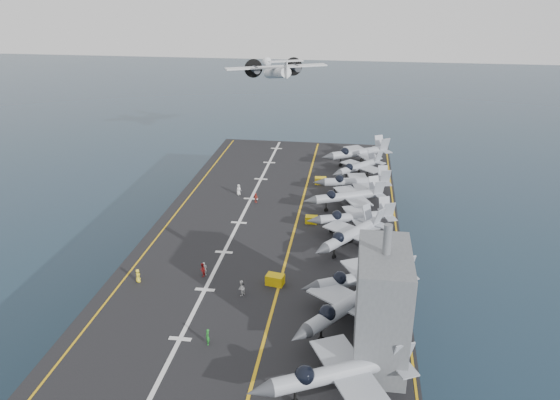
# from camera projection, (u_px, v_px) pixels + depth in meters

# --- Properties ---
(ground) EXTENTS (500.00, 500.00, 0.00)m
(ground) POSITION_uv_depth(u_px,v_px,m) (277.00, 282.00, 89.32)
(ground) COLOR #142135
(ground) RESTS_ON ground
(hull) EXTENTS (36.00, 90.00, 10.00)m
(hull) POSITION_uv_depth(u_px,v_px,m) (276.00, 255.00, 87.41)
(hull) COLOR #56595E
(hull) RESTS_ON ground
(flight_deck) EXTENTS (38.00, 92.00, 0.40)m
(flight_deck) POSITION_uv_depth(u_px,v_px,m) (276.00, 226.00, 85.41)
(flight_deck) COLOR black
(flight_deck) RESTS_ON hull
(foul_line) EXTENTS (0.35, 90.00, 0.02)m
(foul_line) POSITION_uv_depth(u_px,v_px,m) (295.00, 226.00, 84.93)
(foul_line) COLOR gold
(foul_line) RESTS_ON flight_deck
(landing_centerline) EXTENTS (0.50, 90.00, 0.02)m
(landing_centerline) POSITION_uv_depth(u_px,v_px,m) (239.00, 223.00, 86.12)
(landing_centerline) COLOR silver
(landing_centerline) RESTS_ON flight_deck
(deck_edge_port) EXTENTS (0.25, 90.00, 0.02)m
(deck_edge_port) POSITION_uv_depth(u_px,v_px,m) (172.00, 218.00, 87.56)
(deck_edge_port) COLOR gold
(deck_edge_port) RESTS_ON flight_deck
(deck_edge_stbd) EXTENTS (0.25, 90.00, 0.02)m
(deck_edge_stbd) POSITION_uv_depth(u_px,v_px,m) (397.00, 232.00, 82.90)
(deck_edge_stbd) COLOR gold
(deck_edge_stbd) RESTS_ON flight_deck
(island_superstructure) EXTENTS (5.00, 10.00, 15.00)m
(island_superstructure) POSITION_uv_depth(u_px,v_px,m) (383.00, 294.00, 53.06)
(island_superstructure) COLOR #56595E
(island_superstructure) RESTS_ON flight_deck
(fighter_jet_0) EXTENTS (18.71, 16.38, 5.45)m
(fighter_jet_0) POSITION_uv_depth(u_px,v_px,m) (340.00, 371.00, 49.95)
(fighter_jet_0) COLOR #A1A8B3
(fighter_jet_0) RESTS_ON flight_deck
(fighter_jet_1) EXTENTS (17.88, 18.99, 5.49)m
(fighter_jet_1) POSITION_uv_depth(u_px,v_px,m) (347.00, 304.00, 60.10)
(fighter_jet_1) COLOR #A1A7B1
(fighter_jet_1) RESTS_ON flight_deck
(fighter_jet_2) EXTENTS (17.31, 15.25, 5.03)m
(fighter_jet_2) POSITION_uv_depth(u_px,v_px,m) (364.00, 277.00, 65.91)
(fighter_jet_2) COLOR #A1A9B3
(fighter_jet_2) RESTS_ON flight_deck
(fighter_jet_3) EXTENTS (15.88, 16.99, 4.91)m
(fighter_jet_3) POSITION_uv_depth(u_px,v_px,m) (352.00, 233.00, 77.10)
(fighter_jet_3) COLOR #8E959C
(fighter_jet_3) RESTS_ON flight_deck
(fighter_jet_4) EXTENTS (15.67, 12.87, 4.69)m
(fighter_jet_4) POSITION_uv_depth(u_px,v_px,m) (356.00, 216.00, 82.71)
(fighter_jet_4) COLOR #A3ABB2
(fighter_jet_4) RESTS_ON flight_deck
(fighter_jet_5) EXTENTS (16.54, 14.24, 4.84)m
(fighter_jet_5) POSITION_uv_depth(u_px,v_px,m) (348.00, 195.00, 90.34)
(fighter_jet_5) COLOR gray
(fighter_jet_5) RESTS_ON flight_deck
(fighter_jet_6) EXTENTS (15.16, 11.57, 4.74)m
(fighter_jet_6) POSITION_uv_depth(u_px,v_px,m) (356.00, 181.00, 96.79)
(fighter_jet_6) COLOR gray
(fighter_jet_6) RESTS_ON flight_deck
(fighter_jet_7) EXTENTS (14.84, 15.27, 4.45)m
(fighter_jet_7) POSITION_uv_depth(u_px,v_px,m) (359.00, 166.00, 104.80)
(fighter_jet_7) COLOR gray
(fighter_jet_7) RESTS_ON flight_deck
(fighter_jet_8) EXTENTS (17.93, 16.16, 5.19)m
(fighter_jet_8) POSITION_uv_depth(u_px,v_px,m) (359.00, 152.00, 111.81)
(fighter_jet_8) COLOR gray
(fighter_jet_8) RESTS_ON flight_deck
(tow_cart_a) EXTENTS (2.45, 1.84, 1.33)m
(tow_cart_a) POSITION_uv_depth(u_px,v_px,m) (275.00, 280.00, 68.81)
(tow_cart_a) COLOR #D0A606
(tow_cart_a) RESTS_ON flight_deck
(tow_cart_b) EXTENTS (1.91, 1.24, 1.14)m
(tow_cart_b) POSITION_uv_depth(u_px,v_px,m) (311.00, 220.00, 85.85)
(tow_cart_b) COLOR #CDAD08
(tow_cart_b) RESTS_ON flight_deck
(tow_cart_c) EXTENTS (2.25, 1.60, 1.26)m
(tow_cart_c) POSITION_uv_depth(u_px,v_px,m) (321.00, 181.00, 101.87)
(tow_cart_c) COLOR gold
(tow_cart_c) RESTS_ON flight_deck
(crew_0) EXTENTS (1.29, 1.25, 1.81)m
(crew_0) POSITION_uv_depth(u_px,v_px,m) (138.00, 276.00, 69.24)
(crew_0) COLOR yellow
(crew_0) RESTS_ON flight_deck
(crew_1) EXTENTS (1.29, 1.33, 1.86)m
(crew_1) POSITION_uv_depth(u_px,v_px,m) (204.00, 269.00, 70.75)
(crew_1) COLOR silver
(crew_1) RESTS_ON flight_deck
(crew_2) EXTENTS (0.78, 1.14, 1.87)m
(crew_2) POSITION_uv_depth(u_px,v_px,m) (202.00, 270.00, 70.55)
(crew_2) COLOR #B21919
(crew_2) RESTS_ON flight_deck
(crew_4) EXTENTS (1.24, 1.12, 1.72)m
(crew_4) POSITION_uv_depth(u_px,v_px,m) (256.00, 198.00, 93.44)
(crew_4) COLOR #B52F23
(crew_4) RESTS_ON flight_deck
(crew_5) EXTENTS (1.31, 1.39, 1.93)m
(crew_5) POSITION_uv_depth(u_px,v_px,m) (239.00, 190.00, 96.68)
(crew_5) COLOR silver
(crew_5) RESTS_ON flight_deck
(crew_6) EXTENTS (1.06, 1.28, 1.83)m
(crew_6) POSITION_uv_depth(u_px,v_px,m) (208.00, 337.00, 57.56)
(crew_6) COLOR #1E7C26
(crew_6) RESTS_ON flight_deck
(crew_7) EXTENTS (1.23, 1.43, 2.01)m
(crew_7) POSITION_uv_depth(u_px,v_px,m) (241.00, 288.00, 66.32)
(crew_7) COLOR white
(crew_7) RESTS_ON flight_deck
(transport_plane) EXTENTS (30.17, 26.20, 5.98)m
(transport_plane) POSITION_uv_depth(u_px,v_px,m) (277.00, 73.00, 133.42)
(transport_plane) COLOR silver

